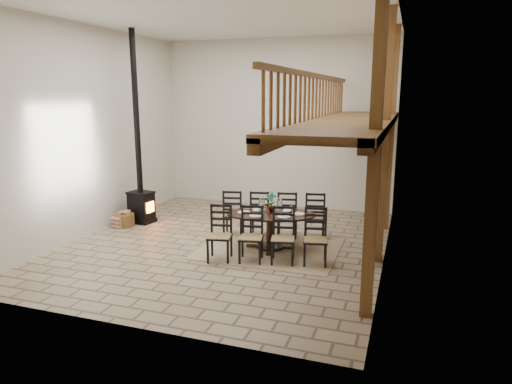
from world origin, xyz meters
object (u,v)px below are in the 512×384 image
(wood_stove, at_px, (140,181))
(log_stack, at_px, (119,222))
(dining_table, at_px, (271,231))
(log_basket, at_px, (125,219))

(wood_stove, xyz_separation_m, log_stack, (-0.27, -0.65, -0.98))
(dining_table, bearing_deg, log_basket, 161.92)
(log_basket, height_order, log_stack, log_basket)
(log_basket, xyz_separation_m, log_stack, (-0.06, -0.17, -0.03))
(dining_table, height_order, log_stack, dining_table)
(dining_table, xyz_separation_m, wood_stove, (-3.92, 0.93, 0.72))
(dining_table, height_order, wood_stove, wood_stove)
(dining_table, relative_size, log_basket, 5.64)
(wood_stove, bearing_deg, log_stack, -103.68)
(log_stack, bearing_deg, dining_table, -3.89)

